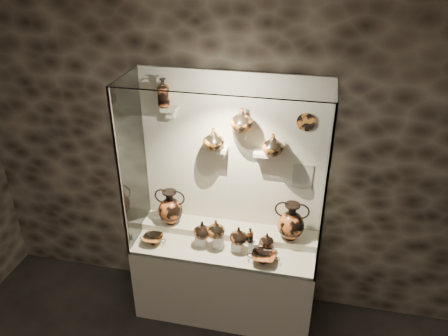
# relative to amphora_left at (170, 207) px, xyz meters

# --- Properties ---
(ceiling) EXTENTS (5.00, 5.00, 0.00)m
(ceiling) POSITION_rel_amphora_left_xyz_m (0.57, -2.32, 2.12)
(ceiling) COLOR white
(ceiling) RESTS_ON wall_back
(wall_back) EXTENTS (5.00, 0.02, 3.20)m
(wall_back) POSITION_rel_amphora_left_xyz_m (0.57, 0.18, 0.52)
(wall_back) COLOR black
(wall_back) RESTS_ON ground
(plinth) EXTENTS (1.70, 0.60, 0.80)m
(plinth) POSITION_rel_amphora_left_xyz_m (0.57, -0.14, -0.68)
(plinth) COLOR beige
(plinth) RESTS_ON floor
(front_tier) EXTENTS (1.68, 0.58, 0.03)m
(front_tier) POSITION_rel_amphora_left_xyz_m (0.57, -0.14, -0.26)
(front_tier) COLOR #B9AB8F
(front_tier) RESTS_ON plinth
(rear_tier) EXTENTS (1.70, 0.25, 0.10)m
(rear_tier) POSITION_rel_amphora_left_xyz_m (0.57, 0.04, -0.23)
(rear_tier) COLOR #B9AB8F
(rear_tier) RESTS_ON plinth
(back_panel) EXTENTS (1.70, 0.03, 1.60)m
(back_panel) POSITION_rel_amphora_left_xyz_m (0.57, 0.18, 0.52)
(back_panel) COLOR beige
(back_panel) RESTS_ON plinth
(glass_front) EXTENTS (1.70, 0.01, 1.60)m
(glass_front) POSITION_rel_amphora_left_xyz_m (0.57, -0.43, 0.52)
(glass_front) COLOR white
(glass_front) RESTS_ON plinth
(glass_left) EXTENTS (0.01, 0.60, 1.60)m
(glass_left) POSITION_rel_amphora_left_xyz_m (-0.28, -0.14, 0.52)
(glass_left) COLOR white
(glass_left) RESTS_ON plinth
(glass_right) EXTENTS (0.01, 0.60, 1.60)m
(glass_right) POSITION_rel_amphora_left_xyz_m (1.42, -0.14, 0.52)
(glass_right) COLOR white
(glass_right) RESTS_ON plinth
(glass_top) EXTENTS (1.70, 0.60, 0.01)m
(glass_top) POSITION_rel_amphora_left_xyz_m (0.57, -0.14, 1.32)
(glass_top) COLOR white
(glass_top) RESTS_ON back_panel
(frame_post_left) EXTENTS (0.02, 0.02, 1.60)m
(frame_post_left) POSITION_rel_amphora_left_xyz_m (-0.27, -0.43, 0.52)
(frame_post_left) COLOR gray
(frame_post_left) RESTS_ON plinth
(frame_post_right) EXTENTS (0.02, 0.02, 1.60)m
(frame_post_right) POSITION_rel_amphora_left_xyz_m (1.41, -0.43, 0.52)
(frame_post_right) COLOR gray
(frame_post_right) RESTS_ON plinth
(pedestal_a) EXTENTS (0.09, 0.09, 0.10)m
(pedestal_a) POSITION_rel_amphora_left_xyz_m (0.35, -0.19, -0.20)
(pedestal_a) COLOR silver
(pedestal_a) RESTS_ON front_tier
(pedestal_b) EXTENTS (0.09, 0.09, 0.13)m
(pedestal_b) POSITION_rel_amphora_left_xyz_m (0.52, -0.19, -0.18)
(pedestal_b) COLOR silver
(pedestal_b) RESTS_ON front_tier
(pedestal_c) EXTENTS (0.09, 0.09, 0.09)m
(pedestal_c) POSITION_rel_amphora_left_xyz_m (0.69, -0.19, -0.20)
(pedestal_c) COLOR silver
(pedestal_c) RESTS_ON front_tier
(pedestal_d) EXTENTS (0.09, 0.09, 0.12)m
(pedestal_d) POSITION_rel_amphora_left_xyz_m (0.85, -0.19, -0.19)
(pedestal_d) COLOR silver
(pedestal_d) RESTS_ON front_tier
(pedestal_e) EXTENTS (0.09, 0.09, 0.08)m
(pedestal_e) POSITION_rel_amphora_left_xyz_m (0.99, -0.19, -0.21)
(pedestal_e) COLOR silver
(pedestal_e) RESTS_ON front_tier
(bracket_ul) EXTENTS (0.14, 0.12, 0.04)m
(bracket_ul) POSITION_rel_amphora_left_xyz_m (0.02, 0.10, 0.97)
(bracket_ul) COLOR beige
(bracket_ul) RESTS_ON back_panel
(bracket_ca) EXTENTS (0.14, 0.12, 0.04)m
(bracket_ca) POSITION_rel_amphora_left_xyz_m (0.47, 0.10, 0.62)
(bracket_ca) COLOR beige
(bracket_ca) RESTS_ON back_panel
(bracket_cb) EXTENTS (0.10, 0.12, 0.04)m
(bracket_cb) POSITION_rel_amphora_left_xyz_m (0.67, 0.10, 0.82)
(bracket_cb) COLOR beige
(bracket_cb) RESTS_ON back_panel
(bracket_cc) EXTENTS (0.14, 0.12, 0.04)m
(bracket_cc) POSITION_rel_amphora_left_xyz_m (0.85, 0.10, 0.62)
(bracket_cc) COLOR beige
(bracket_cc) RESTS_ON back_panel
(amphora_left) EXTENTS (0.29, 0.29, 0.36)m
(amphora_left) POSITION_rel_amphora_left_xyz_m (0.00, 0.00, 0.00)
(amphora_left) COLOR #A74C20
(amphora_left) RESTS_ON rear_tier
(amphora_right) EXTENTS (0.32, 0.32, 0.37)m
(amphora_right) POSITION_rel_amphora_left_xyz_m (1.16, 0.00, 0.01)
(amphora_right) COLOR #A74C20
(amphora_right) RESTS_ON rear_tier
(jug_a) EXTENTS (0.18, 0.18, 0.17)m
(jug_a) POSITION_rel_amphora_left_xyz_m (0.37, -0.20, -0.07)
(jug_a) COLOR #A74C20
(jug_a) RESTS_ON pedestal_a
(jug_b) EXTENTS (0.21, 0.21, 0.17)m
(jug_b) POSITION_rel_amphora_left_xyz_m (0.50, -0.20, -0.03)
(jug_b) COLOR #AC571E
(jug_b) RESTS_ON pedestal_b
(jug_c) EXTENTS (0.17, 0.17, 0.17)m
(jug_c) POSITION_rel_amphora_left_xyz_m (0.71, -0.20, -0.08)
(jug_c) COLOR #A74C20
(jug_c) RESTS_ON pedestal_c
(jug_e) EXTENTS (0.13, 0.13, 0.13)m
(jug_e) POSITION_rel_amphora_left_xyz_m (0.96, -0.17, -0.10)
(jug_e) COLOR #A74C20
(jug_e) RESTS_ON pedestal_e
(lekythos_small) EXTENTS (0.08, 0.08, 0.16)m
(lekythos_small) POSITION_rel_amphora_left_xyz_m (0.82, -0.20, -0.05)
(lekythos_small) COLOR #AC571E
(lekythos_small) RESTS_ON pedestal_d
(kylix_left) EXTENTS (0.26, 0.23, 0.10)m
(kylix_left) POSITION_rel_amphora_left_xyz_m (-0.09, -0.27, -0.20)
(kylix_left) COLOR #AC571E
(kylix_left) RESTS_ON front_tier
(kylix_right) EXTENTS (0.32, 0.29, 0.11)m
(kylix_right) POSITION_rel_amphora_left_xyz_m (0.96, -0.31, -0.19)
(kylix_right) COLOR #A74C20
(kylix_right) RESTS_ON front_tier
(lekythos_tall) EXTENTS (0.15, 0.15, 0.28)m
(lekythos_tall) POSITION_rel_amphora_left_xyz_m (-0.02, 0.09, 1.13)
(lekythos_tall) COLOR #A74C20
(lekythos_tall) RESTS_ON bracket_ul
(ovoid_vase_a) EXTENTS (0.22, 0.22, 0.20)m
(ovoid_vase_a) POSITION_rel_amphora_left_xyz_m (0.42, 0.06, 0.74)
(ovoid_vase_a) COLOR #AC571E
(ovoid_vase_a) RESTS_ON bracket_ca
(ovoid_vase_b) EXTENTS (0.25, 0.25, 0.21)m
(ovoid_vase_b) POSITION_rel_amphora_left_xyz_m (0.67, 0.05, 0.94)
(ovoid_vase_b) COLOR #AC571E
(ovoid_vase_b) RESTS_ON bracket_cb
(ovoid_vase_c) EXTENTS (0.20, 0.20, 0.19)m
(ovoid_vase_c) POSITION_rel_amphora_left_xyz_m (0.95, 0.06, 0.73)
(ovoid_vase_c) COLOR #AC571E
(ovoid_vase_c) RESTS_ON bracket_cc
(wall_plate) EXTENTS (0.16, 0.02, 0.16)m
(wall_plate) POSITION_rel_amphora_left_xyz_m (1.21, 0.15, 0.93)
(wall_plate) COLOR #B86824
(wall_plate) RESTS_ON back_panel
(info_placard) EXTENTS (0.18, 0.01, 0.24)m
(info_placard) POSITION_rel_amphora_left_xyz_m (1.22, 0.16, 0.40)
(info_placard) COLOR beige
(info_placard) RESTS_ON back_panel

